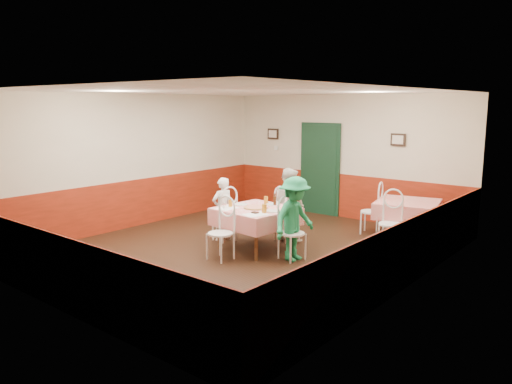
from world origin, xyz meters
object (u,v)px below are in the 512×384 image
Objects in this scene: beer_bottle at (275,200)px; diner_far at (289,204)px; chair_far at (287,217)px; wallet at (255,213)px; chair_near at (220,234)px; diner_right at (295,219)px; chair_second_a at (371,212)px; glass_b at (264,209)px; second_table at (407,221)px; main_table at (256,229)px; chair_second_b at (390,224)px; glass_c at (266,200)px; chair_left at (224,217)px; diner_left at (223,209)px; glass_a at (230,203)px; chair_right at (292,233)px; pizza at (256,208)px.

beer_bottle is 0.55m from diner_far.
wallet is (0.18, -1.19, 0.32)m from chair_far.
chair_near is 1.26m from diner_right.
chair_second_a is 5.92× the size of glass_b.
second_table is 3.13m from wallet.
chair_near is at bearing -32.70° from chair_second_a.
chair_second_b is (1.84, 1.58, 0.08)m from main_table.
diner_right is (0.53, 0.15, -0.13)m from glass_b.
chair_far is 6.40× the size of glass_c.
chair_second_a is (1.93, 2.26, 0.00)m from chair_left.
diner_far is at bearing 142.80° from diner_left.
chair_left is at bearing -163.26° from chair_second_b.
second_table is at bearing 142.60° from diner_left.
diner_right is at bearing -17.09° from chair_second_a.
glass_b reaches higher than glass_c.
second_table is 2.29m from diner_far.
glass_b is at bearing -68.71° from beer_bottle.
glass_b reaches higher than second_table.
glass_c is (0.34, 0.61, 0.01)m from glass_a.
chair_right is 1.00× the size of chair_far.
chair_far reaches higher than main_table.
chair_second_b reaches higher than pizza.
main_table is 3.00× the size of pizza.
diner_left reaches higher than chair_far.
glass_b is 1.08× the size of glass_c.
glass_b is at bearing -28.17° from chair_second_a.
beer_bottle is 0.15× the size of diner_far.
chair_far is 1.70m from chair_near.
chair_near is at bearing -61.30° from glass_a.
second_table is 2.62m from diner_right.
chair_left is at bearing -156.39° from glass_c.
diner_left is 0.86× the size of diner_right.
chair_second_a is at bearing 78.21° from wallet.
chair_left is 1.20m from chair_far.
pizza is at bearing -76.06° from glass_c.
glass_c is 0.84m from wallet.
diner_left is 0.87× the size of diner_far.
chair_far is 1.80m from chair_second_a.
diner_far is at bearing -140.65° from second_table.
wallet is at bearing 113.60° from diner_far.
main_table is at bearing -109.63° from beer_bottle.
beer_bottle is at bearing -7.50° from glass_c.
chair_near reaches higher than wallet.
wallet is (0.34, 0.50, 0.32)m from chair_near.
chair_right is at bearing -112.34° from second_table.
main_table is 5.93× the size of beer_bottle.
chair_left is at bearing 174.66° from main_table.
wallet is at bearing -64.59° from glass_c.
beer_bottle reaches higher than glass_a.
glass_b is (-1.47, -1.81, 0.39)m from chair_second_b.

